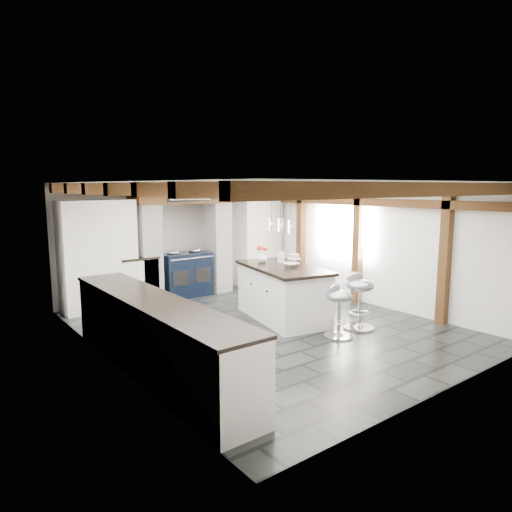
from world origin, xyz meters
TOP-DOWN VIEW (x-y plane):
  - ground at (0.00, 0.00)m, footprint 6.00×6.00m
  - room_shell at (-0.61, 1.42)m, footprint 6.00×6.03m
  - range_cooker at (0.00, 2.68)m, footprint 1.00×0.63m
  - kitchen_island at (0.51, 0.19)m, footprint 1.33×2.01m
  - bar_stool_near at (1.12, -0.95)m, footprint 0.54×0.54m
  - bar_stool_far at (0.55, -1.03)m, footprint 0.47×0.47m

SIDE VIEW (x-z plane):
  - ground at x=0.00m, z-range 0.00..0.00m
  - range_cooker at x=0.00m, z-range -0.03..0.96m
  - kitchen_island at x=0.51m, z-range -0.14..1.08m
  - bar_stool_far at x=0.55m, z-range 0.10..0.90m
  - bar_stool_near at x=1.12m, z-range 0.11..1.01m
  - room_shell at x=-0.61m, z-range -1.93..4.07m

